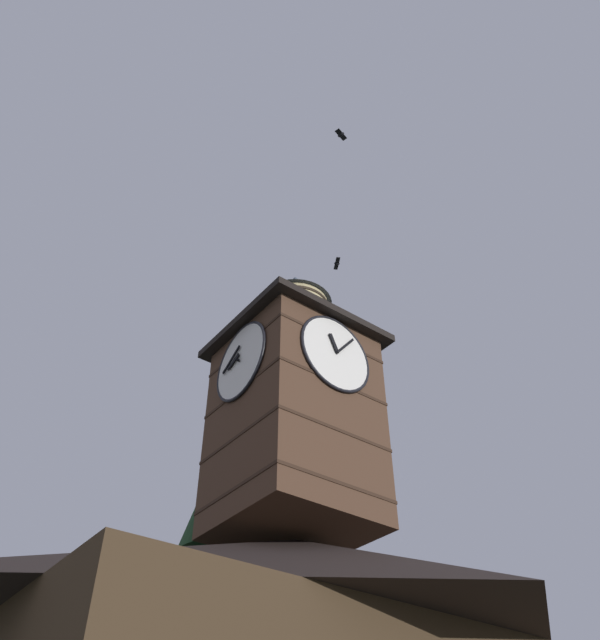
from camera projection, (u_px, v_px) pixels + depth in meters
The scene contains 4 objects.
clock_tower at pixel (294, 408), 20.40m from camera, with size 4.77×4.77×9.74m.
pine_tree_behind at pixel (222, 610), 19.86m from camera, with size 6.03×6.03×17.11m.
flying_bird_high at pixel (341, 135), 25.69m from camera, with size 0.60×0.34×0.16m.
flying_bird_low at pixel (337, 264), 27.19m from camera, with size 0.50×0.70×0.13m.
Camera 1 is at (10.09, 11.63, 1.32)m, focal length 36.46 mm.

